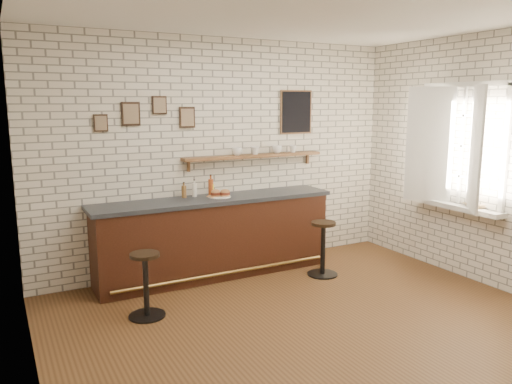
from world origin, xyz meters
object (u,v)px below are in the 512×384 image
(bar_counter, at_px, (215,237))
(condiment_bottle_yellow, at_px, (212,189))
(book_lower, at_px, (470,207))
(book_upper, at_px, (468,205))
(shelf_cup_c, at_px, (277,149))
(shelf_cup_a, at_px, (237,151))
(sandwich_plate, at_px, (220,197))
(shelf_cup_b, at_px, (255,151))
(bitters_bottle_white, at_px, (194,190))
(shelf_cup_d, at_px, (293,149))
(bitters_bottle_amber, at_px, (211,187))
(ciabatta_sandwich, at_px, (220,193))
(bitters_bottle_brown, at_px, (184,191))
(bar_stool_left, at_px, (146,283))
(bar_stool_right, at_px, (323,247))

(bar_counter, relative_size, condiment_bottle_yellow, 17.03)
(book_lower, bearing_deg, book_upper, 106.36)
(shelf_cup_c, bearing_deg, shelf_cup_a, 118.38)
(sandwich_plate, height_order, shelf_cup_c, shelf_cup_c)
(shelf_cup_a, distance_m, shelf_cup_b, 0.27)
(shelf_cup_a, bearing_deg, sandwich_plate, 168.64)
(bitters_bottle_white, xyz_separation_m, shelf_cup_d, (1.47, 0.02, 0.45))
(bitters_bottle_amber, bearing_deg, ciabatta_sandwich, -73.29)
(bitters_bottle_white, bearing_deg, bitters_bottle_brown, 180.00)
(ciabatta_sandwich, distance_m, shelf_cup_d, 1.30)
(shelf_cup_a, xyz_separation_m, shelf_cup_b, (0.27, 0.00, -0.00))
(shelf_cup_a, relative_size, book_lower, 0.67)
(bitters_bottle_brown, bearing_deg, condiment_bottle_yellow, -0.00)
(bitters_bottle_brown, height_order, shelf_cup_d, shelf_cup_d)
(bar_stool_left, relative_size, shelf_cup_c, 5.02)
(bitters_bottle_brown, relative_size, bitters_bottle_white, 0.89)
(bar_counter, relative_size, bitters_bottle_amber, 11.61)
(ciabatta_sandwich, bearing_deg, sandwich_plate, 180.00)
(bitters_bottle_amber, xyz_separation_m, bar_stool_right, (1.18, -0.83, -0.74))
(sandwich_plate, height_order, shelf_cup_b, shelf_cup_b)
(bar_counter, xyz_separation_m, shelf_cup_d, (1.28, 0.20, 1.04))
(shelf_cup_d, bearing_deg, shelf_cup_b, 148.58)
(bitters_bottle_amber, xyz_separation_m, book_upper, (2.62, -1.80, -0.16))
(bitters_bottle_brown, height_order, bar_stool_left, bitters_bottle_brown)
(ciabatta_sandwich, bearing_deg, shelf_cup_c, 11.99)
(bitters_bottle_white, bearing_deg, shelf_cup_b, 1.52)
(bar_counter, distance_m, book_upper, 3.14)
(bitters_bottle_brown, height_order, shelf_cup_b, shelf_cup_b)
(sandwich_plate, bearing_deg, bar_stool_right, -29.69)
(bitters_bottle_brown, bearing_deg, bitters_bottle_amber, -0.00)
(bitters_bottle_amber, height_order, bar_stool_right, bitters_bottle_amber)
(bar_stool_right, relative_size, shelf_cup_b, 6.30)
(ciabatta_sandwich, xyz_separation_m, bitters_bottle_white, (-0.28, 0.18, 0.04))
(bitters_bottle_white, bearing_deg, shelf_cup_c, 1.10)
(ciabatta_sandwich, height_order, shelf_cup_b, shelf_cup_b)
(shelf_cup_d, relative_size, book_upper, 0.45)
(shelf_cup_a, height_order, shelf_cup_b, shelf_cup_a)
(sandwich_plate, relative_size, book_lower, 1.38)
(bitters_bottle_white, bearing_deg, bar_stool_right, -30.46)
(bar_stool_left, distance_m, book_upper, 3.90)
(shelf_cup_c, bearing_deg, bar_counter, 129.50)
(bitters_bottle_amber, relative_size, bar_stool_left, 0.39)
(bar_stool_left, height_order, shelf_cup_c, shelf_cup_c)
(condiment_bottle_yellow, xyz_separation_m, shelf_cup_d, (1.24, 0.02, 0.46))
(shelf_cup_b, relative_size, book_upper, 0.48)
(bitters_bottle_brown, bearing_deg, ciabatta_sandwich, -22.98)
(bitters_bottle_brown, bearing_deg, book_upper, -31.05)
(condiment_bottle_yellow, distance_m, book_upper, 3.17)
(book_upper, bearing_deg, condiment_bottle_yellow, 162.64)
(bitters_bottle_white, height_order, shelf_cup_b, shelf_cup_b)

